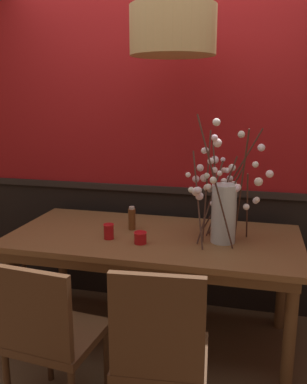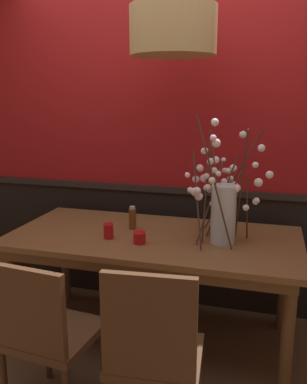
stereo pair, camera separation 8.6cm
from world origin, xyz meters
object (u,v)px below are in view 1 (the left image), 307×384
at_px(chair_far_side_left, 145,226).
at_px(chair_near_side_right, 160,351).
at_px(chair_far_side_right, 207,230).
at_px(candle_holder_nearer_center, 140,238).
at_px(vase_with_blossoms, 223,206).
at_px(chair_near_side_left, 49,333).
at_px(pendant_lamp, 173,31).
at_px(condiment_bottle, 132,219).
at_px(dining_table, 154,247).
at_px(candle_holder_nearer_edge, 109,231).

relative_size(chair_far_side_left, chair_near_side_right, 1.03).
distance_m(chair_far_side_right, candle_holder_nearer_center, 1.09).
height_order(vase_with_blossoms, candle_holder_nearer_center, vase_with_blossoms).
xyz_separation_m(chair_near_side_left, pendant_lamp, (0.44, 0.90, 1.53)).
bearing_deg(chair_near_side_right, candle_holder_nearer_center, 112.37).
distance_m(chair_near_side_right, chair_far_side_right, 1.73).
xyz_separation_m(chair_far_side_right, condiment_bottle, (-0.43, -0.77, 0.29)).
bearing_deg(vase_with_blossoms, dining_table, 179.07).
bearing_deg(dining_table, candle_holder_nearer_edge, -151.64).
bearing_deg(chair_near_side_left, chair_near_side_right, -4.00).
bearing_deg(chair_near_side_right, vase_with_blossoms, 77.39).
xyz_separation_m(candle_holder_nearer_center, condiment_bottle, (-0.13, 0.26, 0.04)).
bearing_deg(condiment_bottle, pendant_lamp, -4.48).
xyz_separation_m(vase_with_blossoms, pendant_lamp, (-0.34, 0.07, 1.04)).
bearing_deg(pendant_lamp, condiment_bottle, 175.52).
relative_size(chair_near_side_left, condiment_bottle, 5.45).
bearing_deg(candle_holder_nearer_edge, vase_with_blossoms, 10.68).
height_order(dining_table, condiment_bottle, condiment_bottle).
relative_size(chair_far_side_left, condiment_bottle, 5.95).
bearing_deg(chair_far_side_left, chair_near_side_right, -72.59).
distance_m(chair_near_side_left, condiment_bottle, 0.99).
xyz_separation_m(chair_far_side_right, candle_holder_nearer_center, (-0.30, -1.02, 0.25)).
bearing_deg(pendant_lamp, candle_holder_nearer_center, -121.94).
bearing_deg(chair_near_side_right, chair_far_side_right, 89.73).
relative_size(dining_table, chair_far_side_right, 1.93).
relative_size(chair_far_side_left, chair_far_side_right, 0.98).
height_order(candle_holder_nearer_center, candle_holder_nearer_edge, candle_holder_nearer_edge).
bearing_deg(chair_far_side_left, candle_holder_nearer_edge, -88.11).
height_order(condiment_bottle, pendant_lamp, pendant_lamp).
height_order(chair_far_side_right, vase_with_blossoms, vase_with_blossoms).
bearing_deg(dining_table, pendant_lamp, 28.66).
relative_size(vase_with_blossoms, pendant_lamp, 1.03).
relative_size(chair_near_side_right, condiment_bottle, 5.80).
height_order(chair_near_side_right, candle_holder_nearer_edge, chair_near_side_right).
bearing_deg(vase_with_blossoms, chair_far_side_left, 130.74).
relative_size(candle_holder_nearer_center, pendant_lamp, 0.11).
height_order(chair_far_side_right, chair_near_side_left, chair_far_side_right).
bearing_deg(chair_near_side_left, vase_with_blossoms, 47.09).
height_order(dining_table, chair_near_side_right, chair_near_side_right).
xyz_separation_m(vase_with_blossoms, candle_holder_nearer_center, (-0.49, -0.17, -0.19)).
relative_size(chair_far_side_right, vase_with_blossoms, 1.24).
bearing_deg(condiment_bottle, candle_holder_nearer_edge, -111.74).
height_order(chair_far_side_left, pendant_lamp, pendant_lamp).
distance_m(vase_with_blossoms, pendant_lamp, 1.10).
height_order(candle_holder_nearer_center, condiment_bottle, condiment_bottle).
bearing_deg(candle_holder_nearer_center, chair_far_side_left, 103.83).
bearing_deg(chair_far_side_right, pendant_lamp, -101.01).
height_order(dining_table, chair_far_side_left, chair_far_side_left).
distance_m(chair_far_side_left, vase_with_blossoms, 1.22).
xyz_separation_m(chair_near_side_right, candle_holder_nearer_center, (-0.29, 0.71, 0.28)).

